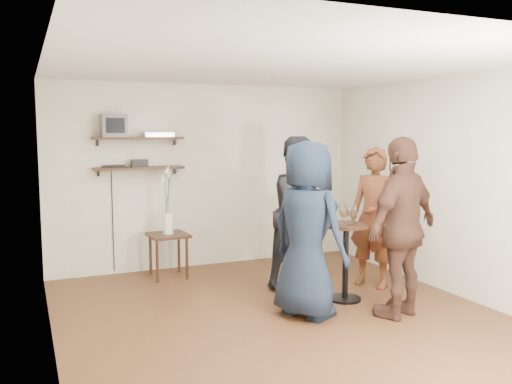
% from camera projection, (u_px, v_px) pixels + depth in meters
% --- Properties ---
extents(room, '(4.58, 5.08, 2.68)m').
position_uv_depth(room, '(284.00, 195.00, 5.52)').
color(room, '#3F2014').
rests_on(room, ground).
extents(shelf_upper, '(1.20, 0.25, 0.04)m').
position_uv_depth(shelf_upper, '(138.00, 138.00, 7.22)').
color(shelf_upper, black).
rests_on(shelf_upper, room).
extents(shelf_lower, '(1.20, 0.25, 0.04)m').
position_uv_depth(shelf_lower, '(139.00, 168.00, 7.27)').
color(shelf_lower, black).
rests_on(shelf_lower, room).
extents(crt_monitor, '(0.32, 0.30, 0.30)m').
position_uv_depth(crt_monitor, '(114.00, 126.00, 7.08)').
color(crt_monitor, '#59595B').
rests_on(crt_monitor, shelf_upper).
extents(dvd_deck, '(0.40, 0.24, 0.06)m').
position_uv_depth(dvd_deck, '(158.00, 135.00, 7.32)').
color(dvd_deck, silver).
rests_on(dvd_deck, shelf_upper).
extents(radio, '(0.22, 0.10, 0.10)m').
position_uv_depth(radio, '(140.00, 163.00, 7.27)').
color(radio, black).
rests_on(radio, shelf_lower).
extents(power_strip, '(0.30, 0.05, 0.03)m').
position_uv_depth(power_strip, '(114.00, 166.00, 7.18)').
color(power_strip, black).
rests_on(power_strip, shelf_lower).
extents(side_table, '(0.53, 0.53, 0.59)m').
position_uv_depth(side_table, '(168.00, 241.00, 7.19)').
color(side_table, black).
rests_on(side_table, room).
extents(vase_lilies, '(0.19, 0.19, 0.92)m').
position_uv_depth(vase_lilies, '(168.00, 212.00, 7.14)').
color(vase_lilies, white).
rests_on(vase_lilies, side_table).
extents(drinks_table, '(0.49, 0.49, 0.89)m').
position_uv_depth(drinks_table, '(346.00, 251.00, 6.22)').
color(drinks_table, black).
rests_on(drinks_table, room).
extents(wine_glass_fl, '(0.07, 0.07, 0.20)m').
position_uv_depth(wine_glass_fl, '(344.00, 213.00, 6.10)').
color(wine_glass_fl, silver).
rests_on(wine_glass_fl, drinks_table).
extents(wine_glass_fr, '(0.07, 0.07, 0.21)m').
position_uv_depth(wine_glass_fr, '(354.00, 211.00, 6.15)').
color(wine_glass_fr, silver).
rests_on(wine_glass_fr, drinks_table).
extents(wine_glass_bl, '(0.07, 0.07, 0.22)m').
position_uv_depth(wine_glass_bl, '(342.00, 210.00, 6.20)').
color(wine_glass_bl, silver).
rests_on(wine_glass_bl, drinks_table).
extents(wine_glass_br, '(0.07, 0.07, 0.20)m').
position_uv_depth(wine_glass_br, '(349.00, 212.00, 6.18)').
color(wine_glass_br, silver).
rests_on(wine_glass_br, drinks_table).
extents(person_plaid, '(0.68, 0.76, 1.75)m').
position_uv_depth(person_plaid, '(374.00, 217.00, 6.76)').
color(person_plaid, '#B11425').
rests_on(person_plaid, room).
extents(person_dark, '(1.08, 0.95, 1.88)m').
position_uv_depth(person_dark, '(301.00, 212.00, 6.73)').
color(person_dark, black).
rests_on(person_dark, room).
extents(person_navy, '(0.91, 1.07, 1.85)m').
position_uv_depth(person_navy, '(307.00, 230.00, 5.64)').
color(person_navy, black).
rests_on(person_navy, room).
extents(person_brown, '(1.20, 0.81, 1.90)m').
position_uv_depth(person_brown, '(402.00, 228.00, 5.64)').
color(person_brown, '#43271C').
rests_on(person_brown, room).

